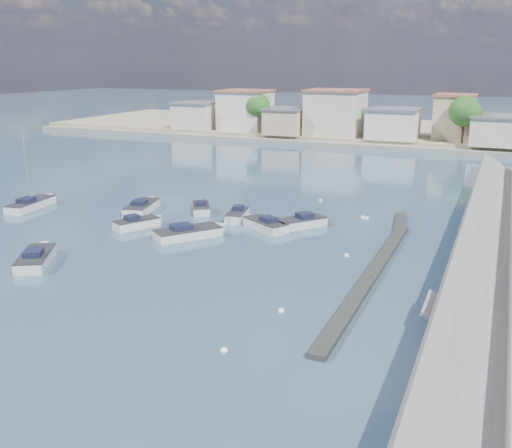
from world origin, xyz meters
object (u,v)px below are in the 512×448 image
Objects in this scene: motorboat_f at (201,208)px; sailboat at (32,204)px; motorboat_h at (191,233)px; motorboat_d at (298,223)px; motorboat_g at (237,216)px; motorboat_e at (143,207)px; motorboat_b at (139,224)px; motorboat_a at (37,258)px; motorboat_c at (264,225)px.

sailboat is (-16.97, -5.63, 0.04)m from motorboat_f.
motorboat_h is 0.66× the size of sailboat.
motorboat_d is 1.08× the size of motorboat_g.
motorboat_b is at bearing -58.86° from motorboat_e.
motorboat_a is 1.11× the size of motorboat_d.
motorboat_c and motorboat_f have the same top height.
motorboat_d is 1.18× the size of motorboat_f.
motorboat_e is at bearing 175.39° from motorboat_c.
motorboat_b is 0.90× the size of motorboat_d.
motorboat_f is 4.92m from motorboat_g.
sailboat reaches higher than motorboat_c.
motorboat_d is at bearing 8.60° from sailboat.
motorboat_g is (4.72, -1.39, 0.00)m from motorboat_f.
motorboat_a is 16.55m from motorboat_e.
motorboat_c and motorboat_d have the same top height.
motorboat_g is 0.78× the size of motorboat_h.
motorboat_g is (8.80, 17.00, 0.00)m from motorboat_a.
sailboat reaches higher than motorboat_d.
motorboat_b is 0.76× the size of motorboat_h.
motorboat_f is (-8.23, 3.05, -0.00)m from motorboat_c.
motorboat_h is (7.52, 10.40, -0.00)m from motorboat_a.
motorboat_e and motorboat_g have the same top height.
sailboat reaches higher than motorboat_g.
motorboat_d is (15.04, 16.99, -0.00)m from motorboat_a.
motorboat_a is 1.09× the size of motorboat_c.
motorboat_g is (-3.51, 1.66, 0.00)m from motorboat_c.
motorboat_h is at bearing 54.12° from motorboat_a.
motorboat_f is at bearing 113.28° from motorboat_h.
motorboat_c is at bearing 5.84° from sailboat.
motorboat_f and motorboat_h have the same top height.
motorboat_b is at bearing -6.69° from sailboat.
sailboat reaches higher than motorboat_b.
motorboat_b is at bearing 173.56° from motorboat_h.
motorboat_e is 6.05m from motorboat_f.
motorboat_c is 1.02× the size of motorboat_d.
motorboat_f is 17.88m from sailboat.
motorboat_h is (3.44, -7.99, 0.00)m from motorboat_f.
motorboat_c is 0.86× the size of motorboat_h.
motorboat_d is at bearing 48.48° from motorboat_a.
motorboat_a and motorboat_e have the same top height.
motorboat_e is 11.00m from motorboat_h.
motorboat_h is (9.18, -6.07, 0.00)m from motorboat_e.
motorboat_d is at bearing -0.15° from motorboat_g.
motorboat_d and motorboat_f have the same top height.
motorboat_g is at bearing 79.05° from motorboat_h.
motorboat_d is (2.73, 1.64, -0.00)m from motorboat_c.
motorboat_c is 1.10× the size of motorboat_g.
motorboat_f and motorboat_g have the same top height.
motorboat_a is 0.61× the size of sailboat.
motorboat_d is (13.43, 5.92, -0.00)m from motorboat_b.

